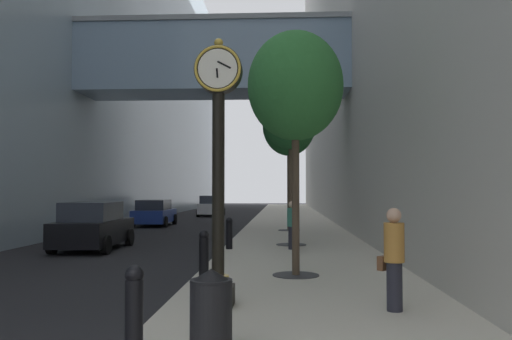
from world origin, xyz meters
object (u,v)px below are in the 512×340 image
(pedestrian_by_clock, at_px, (292,224))
(car_blue_near, at_px, (154,213))
(bollard_nearest, at_px, (134,307))
(bollard_third, at_px, (204,252))
(trash_bin, at_px, (211,311))
(bollard_fifth, at_px, (229,232))
(street_tree_mid_far, at_px, (289,126))
(car_white_far, at_px, (211,206))
(street_clock, at_px, (218,157))
(pedestrian_walking, at_px, (394,256))
(street_tree_near, at_px, (295,87))
(street_tree_mid_near, at_px, (291,118))
(bollard_fourth, at_px, (219,240))
(car_black_mid, at_px, (93,227))

(pedestrian_by_clock, height_order, car_blue_near, pedestrian_by_clock)
(bollard_nearest, height_order, bollard_third, same)
(trash_bin, relative_size, car_blue_near, 0.25)
(bollard_fifth, bearing_deg, bollard_third, -90.00)
(street_tree_mid_far, height_order, car_white_far, street_tree_mid_far)
(trash_bin, bearing_deg, car_white_far, 97.73)
(street_tree_mid_far, distance_m, car_white_far, 18.69)
(bollard_fifth, xyz_separation_m, car_blue_near, (-5.86, 13.40, 0.06))
(street_clock, relative_size, pedestrian_walking, 2.74)
(street_clock, xyz_separation_m, street_tree_near, (1.44, 3.35, 1.89))
(bollard_nearest, relative_size, street_tree_mid_near, 0.18)
(street_clock, bearing_deg, pedestrian_walking, -4.79)
(trash_bin, height_order, car_blue_near, car_blue_near)
(bollard_fifth, bearing_deg, street_tree_near, -68.79)
(street_tree_near, bearing_deg, bollard_fifth, 111.21)
(street_clock, bearing_deg, bollard_fifth, 94.54)
(bollard_fifth, xyz_separation_m, car_white_far, (-4.08, 25.49, 0.11))
(bollard_fourth, relative_size, car_white_far, 0.26)
(car_blue_near, height_order, car_white_far, car_white_far)
(bollard_fifth, relative_size, pedestrian_walking, 0.63)
(bollard_fourth, relative_size, street_tree_near, 0.19)
(bollard_nearest, distance_m, street_tree_near, 7.56)
(bollard_nearest, bearing_deg, trash_bin, -0.62)
(pedestrian_walking, bearing_deg, street_clock, 175.21)
(street_tree_mid_far, height_order, trash_bin, street_tree_mid_far)
(street_tree_mid_near, bearing_deg, car_blue_near, 123.87)
(street_clock, height_order, bollard_third, street_clock)
(street_tree_mid_far, bearing_deg, car_blue_near, 148.33)
(bollard_fourth, height_order, bollard_fifth, same)
(pedestrian_by_clock, bearing_deg, bollard_fifth, -179.65)
(street_tree_mid_near, distance_m, pedestrian_by_clock, 4.09)
(bollard_fourth, height_order, trash_bin, bollard_fourth)
(bollard_third, bearing_deg, trash_bin, -80.65)
(bollard_third, distance_m, bollard_fifth, 5.81)
(bollard_third, xyz_separation_m, bollard_fifth, (0.00, 5.81, 0.00))
(street_tree_near, height_order, car_black_mid, street_tree_near)
(street_tree_mid_near, distance_m, car_black_mid, 8.22)
(bollard_third, bearing_deg, car_black_mid, 127.41)
(street_clock, height_order, street_tree_mid_far, street_tree_mid_far)
(bollard_third, relative_size, bollard_fourth, 1.00)
(bollard_nearest, distance_m, bollard_fifth, 11.62)
(street_tree_mid_far, relative_size, car_white_far, 1.62)
(bollard_fourth, bearing_deg, car_white_far, 98.17)
(bollard_fourth, relative_size, pedestrian_by_clock, 0.67)
(street_clock, bearing_deg, bollard_third, 102.97)
(car_black_mid, bearing_deg, street_tree_mid_far, 47.26)
(bollard_nearest, height_order, street_tree_near, street_tree_near)
(trash_bin, relative_size, car_black_mid, 0.25)
(car_white_far, bearing_deg, pedestrian_by_clock, -76.27)
(street_tree_near, height_order, trash_bin, street_tree_near)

